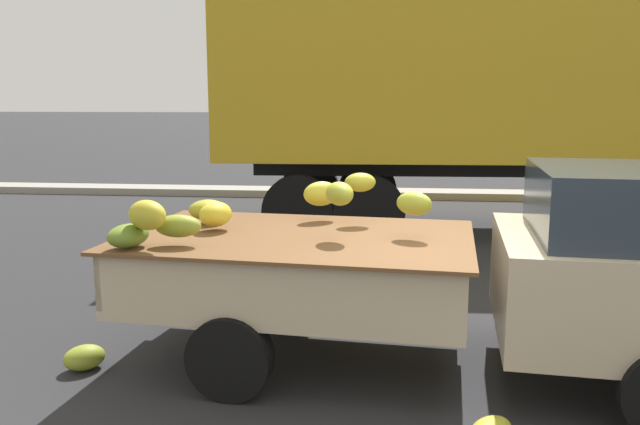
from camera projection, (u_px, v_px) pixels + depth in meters
The scene contains 5 objects.
ground at pixel (480, 383), 5.04m from camera, with size 220.00×220.00×0.00m, color #28282B.
curb_strip at pixel (420, 194), 14.63m from camera, with size 80.00×0.80×0.16m, color gray.
pickup_truck at pixel (550, 271), 4.99m from camera, with size 5.20×2.30×1.70m.
semi_trailer at pixel (590, 78), 10.30m from camera, with size 12.09×3.07×3.95m.
fallen_banana_bunch_near_tailgate at pixel (84, 358), 5.28m from camera, with size 0.34×0.25×0.21m, color olive.
Camera 1 is at (-0.76, -4.84, 2.20)m, focal length 36.04 mm.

